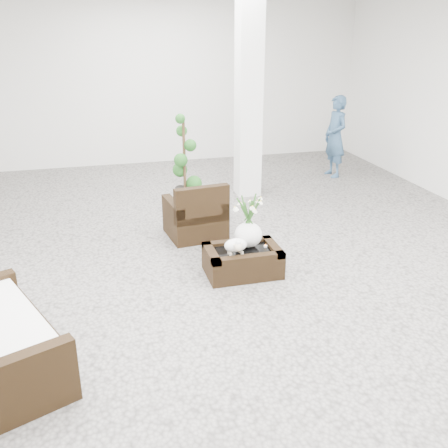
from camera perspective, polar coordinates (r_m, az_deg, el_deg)
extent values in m
plane|color=gray|center=(6.62, -0.22, -4.70)|extent=(11.00, 11.00, 0.00)
cube|color=white|center=(9.04, 2.74, 14.02)|extent=(0.40, 0.40, 3.50)
cube|color=black|center=(6.38, 2.06, -4.20)|extent=(0.90, 0.60, 0.31)
ellipsoid|color=white|center=(6.15, 1.29, -2.52)|extent=(0.28, 0.23, 0.21)
cylinder|color=white|center=(6.41, 4.60, -2.44)|extent=(0.04, 0.04, 0.03)
cube|color=black|center=(7.42, -3.23, 1.73)|extent=(0.86, 0.83, 0.83)
imported|color=#345474|center=(10.56, 12.21, 9.42)|extent=(0.44, 0.62, 1.60)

